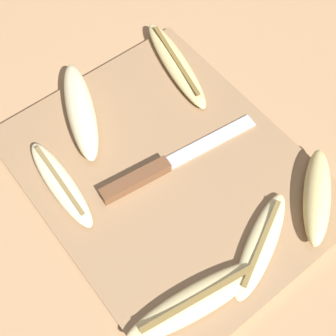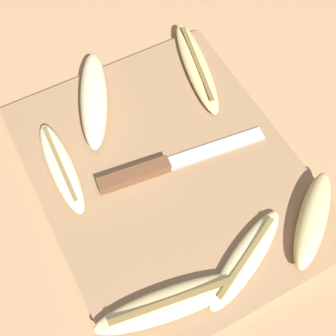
# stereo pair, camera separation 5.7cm
# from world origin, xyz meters

# --- Properties ---
(ground_plane) EXTENTS (4.00, 4.00, 0.00)m
(ground_plane) POSITION_xyz_m (0.00, 0.00, 0.00)
(ground_plane) COLOR tan
(cutting_board) EXTENTS (0.46, 0.37, 0.01)m
(cutting_board) POSITION_xyz_m (0.00, 0.00, 0.01)
(cutting_board) COLOR #997551
(cutting_board) RESTS_ON ground_plane
(knife) EXTENTS (0.05, 0.26, 0.02)m
(knife) POSITION_xyz_m (-0.01, -0.02, 0.02)
(knife) COLOR brown
(knife) RESTS_ON cutting_board
(banana_spotted_left) EXTENTS (0.21, 0.08, 0.02)m
(banana_spotted_left) POSITION_xyz_m (-0.15, 0.13, 0.02)
(banana_spotted_left) COLOR #DBC684
(banana_spotted_left) RESTS_ON cutting_board
(banana_soft_right) EXTENTS (0.11, 0.16, 0.02)m
(banana_soft_right) POSITION_xyz_m (0.17, 0.03, 0.02)
(banana_soft_right) COLOR beige
(banana_soft_right) RESTS_ON cutting_board
(banana_pale_long) EXTENTS (0.19, 0.11, 0.03)m
(banana_pale_long) POSITION_xyz_m (-0.16, -0.05, 0.03)
(banana_pale_long) COLOR beige
(banana_pale_long) RESTS_ON cutting_board
(banana_ripe_center) EXTENTS (0.07, 0.20, 0.02)m
(banana_ripe_center) POSITION_xyz_m (0.17, -0.09, 0.02)
(banana_ripe_center) COLOR beige
(banana_ripe_center) RESTS_ON cutting_board
(banana_golden_short) EXTENTS (0.13, 0.14, 0.03)m
(banana_golden_short) POSITION_xyz_m (0.17, 0.13, 0.03)
(banana_golden_short) COLOR #EDD689
(banana_golden_short) RESTS_ON cutting_board
(banana_bright_far) EXTENTS (0.17, 0.04, 0.02)m
(banana_bright_far) POSITION_xyz_m (-0.07, -0.14, 0.02)
(banana_bright_far) COLOR beige
(banana_bright_far) RESTS_ON cutting_board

